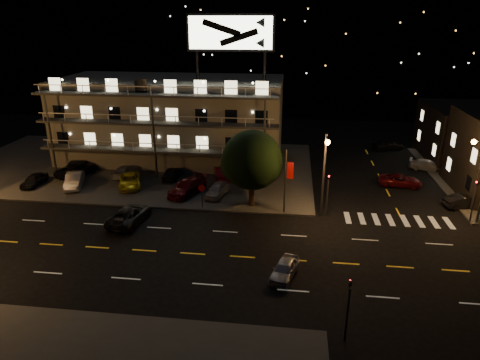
# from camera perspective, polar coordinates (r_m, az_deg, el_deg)

# --- Properties ---
(ground) EXTENTS (140.00, 140.00, 0.00)m
(ground) POSITION_cam_1_polar(r_m,az_deg,el_deg) (34.42, -3.03, -9.99)
(ground) COLOR black
(ground) RESTS_ON ground
(curb_nw) EXTENTS (44.00, 24.00, 0.15)m
(curb_nw) POSITION_cam_1_polar(r_m,az_deg,el_deg) (55.60, -13.78, 1.84)
(curb_nw) COLOR #3B3A38
(curb_nw) RESTS_ON ground
(motel) EXTENTS (28.00, 13.80, 18.10)m
(motel) POSITION_cam_1_polar(r_m,az_deg,el_deg) (56.48, -8.99, 8.04)
(motel) COLOR gray
(motel) RESTS_ON ground
(hill_backdrop) EXTENTS (120.00, 25.00, 24.00)m
(hill_backdrop) POSITION_cam_1_polar(r_m,az_deg,el_deg) (98.69, 0.45, 17.34)
(hill_backdrop) COLOR black
(hill_backdrop) RESTS_ON ground
(streetlight_nc) EXTENTS (0.44, 1.92, 8.00)m
(streetlight_nc) POSITION_cam_1_polar(r_m,az_deg,el_deg) (39.23, 11.20, 1.60)
(streetlight_nc) COLOR #2D2D30
(streetlight_nc) RESTS_ON ground
(signal_nw) EXTENTS (0.20, 0.27, 4.60)m
(signal_nw) POSITION_cam_1_polar(r_m,az_deg,el_deg) (40.63, 11.62, -1.35)
(signal_nw) COLOR #2D2D30
(signal_nw) RESTS_ON ground
(signal_sw) EXTENTS (0.20, 0.27, 4.60)m
(signal_sw) POSITION_cam_1_polar(r_m,az_deg,el_deg) (25.75, 14.23, -15.70)
(signal_sw) COLOR #2D2D30
(signal_sw) RESTS_ON ground
(signal_ne) EXTENTS (0.27, 0.20, 4.60)m
(signal_ne) POSITION_cam_1_polar(r_m,az_deg,el_deg) (43.74, 28.83, -2.00)
(signal_ne) COLOR #2D2D30
(signal_ne) RESTS_ON ground
(banner_north) EXTENTS (0.83, 0.16, 6.40)m
(banner_north) POSITION_cam_1_polar(r_m,az_deg,el_deg) (40.07, 6.14, -0.03)
(banner_north) COLOR #2D2D30
(banner_north) RESTS_ON ground
(stop_sign) EXTENTS (0.91, 0.11, 2.61)m
(stop_sign) POSITION_cam_1_polar(r_m,az_deg,el_deg) (41.72, -5.12, -1.66)
(stop_sign) COLOR #2D2D30
(stop_sign) RESTS_ON ground
(tree) EXTENTS (6.04, 5.82, 7.61)m
(tree) POSITION_cam_1_polar(r_m,az_deg,el_deg) (41.04, 1.52, 2.44)
(tree) COLOR black
(tree) RESTS_ON curb_nw
(lot_car_0) EXTENTS (1.60, 3.82, 1.29)m
(lot_car_0) POSITION_cam_1_polar(r_m,az_deg,el_deg) (52.51, -25.76, 0.01)
(lot_car_0) COLOR black
(lot_car_0) RESTS_ON curb_nw
(lot_car_1) EXTENTS (2.94, 4.88, 1.52)m
(lot_car_1) POSITION_cam_1_polar(r_m,az_deg,el_deg) (50.33, -21.24, -0.02)
(lot_car_1) COLOR #96959B
(lot_car_1) RESTS_ON curb_nw
(lot_car_2) EXTENTS (3.76, 5.33, 1.35)m
(lot_car_2) POSITION_cam_1_polar(r_m,az_deg,el_deg) (48.53, -14.48, -0.09)
(lot_car_2) COLOR yellow
(lot_car_2) RESTS_ON curb_nw
(lot_car_3) EXTENTS (4.02, 5.68, 1.53)m
(lot_car_3) POSITION_cam_1_polar(r_m,az_deg,el_deg) (45.40, -7.03, -0.91)
(lot_car_3) COLOR #590C12
(lot_car_3) RESTS_ON curb_nw
(lot_car_4) EXTENTS (2.35, 4.14, 1.33)m
(lot_car_4) POSITION_cam_1_polar(r_m,az_deg,el_deg) (44.67, -3.06, -1.29)
(lot_car_4) COLOR #96959B
(lot_car_4) RESTS_ON curb_nw
(lot_car_5) EXTENTS (2.27, 4.62, 1.46)m
(lot_car_5) POSITION_cam_1_polar(r_m,az_deg,el_deg) (55.14, -20.75, 1.78)
(lot_car_5) COLOR black
(lot_car_5) RESTS_ON curb_nw
(lot_car_6) EXTENTS (3.91, 5.74, 1.46)m
(lot_car_6) POSITION_cam_1_polar(r_m,az_deg,el_deg) (53.89, -20.93, 1.33)
(lot_car_6) COLOR black
(lot_car_6) RESTS_ON curb_nw
(lot_car_7) EXTENTS (2.48, 4.61, 1.27)m
(lot_car_7) POSITION_cam_1_polar(r_m,az_deg,el_deg) (51.89, -14.93, 1.19)
(lot_car_7) COLOR #96959B
(lot_car_7) RESTS_ON curb_nw
(lot_car_8) EXTENTS (1.78, 4.06, 1.36)m
(lot_car_8) POSITION_cam_1_polar(r_m,az_deg,el_deg) (49.89, -9.00, 0.91)
(lot_car_8) COLOR black
(lot_car_8) RESTS_ON curb_nw
(lot_car_9) EXTENTS (2.74, 4.78, 1.49)m
(lot_car_9) POSITION_cam_1_polar(r_m,az_deg,el_deg) (49.29, -2.43, 0.99)
(lot_car_9) COLOR #590C12
(lot_car_9) RESTS_ON curb_nw
(side_car_0) EXTENTS (4.25, 2.28, 1.33)m
(side_car_0) POSITION_cam_1_polar(r_m,az_deg,el_deg) (47.59, 27.76, -2.56)
(side_car_0) COLOR black
(side_car_0) RESTS_ON ground
(side_car_1) EXTENTS (4.84, 2.66, 1.28)m
(side_car_1) POSITION_cam_1_polar(r_m,az_deg,el_deg) (50.84, 20.59, -0.05)
(side_car_1) COLOR #590C12
(side_car_1) RESTS_ON ground
(side_car_2) EXTENTS (4.62, 2.95, 1.25)m
(side_car_2) POSITION_cam_1_polar(r_m,az_deg,el_deg) (57.43, 23.75, 1.82)
(side_car_2) COLOR #96959B
(side_car_2) RESTS_ON ground
(side_car_3) EXTENTS (4.79, 3.23, 1.52)m
(side_car_3) POSITION_cam_1_polar(r_m,az_deg,el_deg) (64.22, 19.09, 4.47)
(side_car_3) COLOR black
(side_car_3) RESTS_ON ground
(road_car_east) EXTENTS (2.41, 3.95, 1.26)m
(road_car_east) POSITION_cam_1_polar(r_m,az_deg,el_deg) (31.70, 5.96, -11.71)
(road_car_east) COLOR #96959B
(road_car_east) RESTS_ON ground
(road_car_west) EXTENTS (3.10, 5.69, 1.51)m
(road_car_west) POSITION_cam_1_polar(r_m,az_deg,el_deg) (40.41, -14.53, -4.54)
(road_car_west) COLOR black
(road_car_west) RESTS_ON ground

